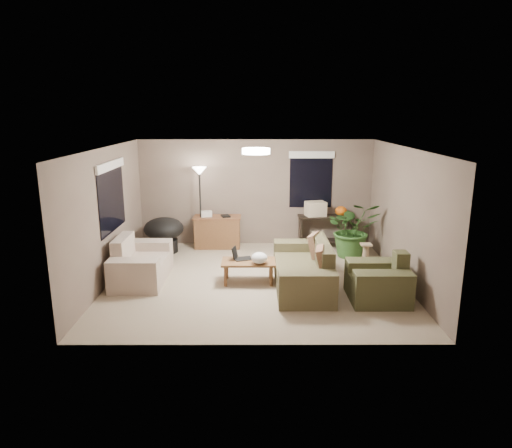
{
  "coord_description": "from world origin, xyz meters",
  "views": [
    {
      "loc": [
        -0.01,
        -8.2,
        3.13
      ],
      "look_at": [
        0.0,
        0.2,
        1.05
      ],
      "focal_mm": 32.0,
      "sensor_mm": 36.0,
      "label": 1
    }
  ],
  "objects_px": {
    "armchair": "(379,283)",
    "cat_scratching_post": "(365,257)",
    "coffee_table": "(249,264)",
    "loveseat": "(140,265)",
    "console_table": "(325,229)",
    "houseplant": "(353,235)",
    "desk": "(217,232)",
    "floor_lamp": "(200,181)",
    "papasan_chair": "(164,232)",
    "main_sofa": "(304,271)"
  },
  "relations": [
    {
      "from": "main_sofa",
      "to": "armchair",
      "type": "distance_m",
      "value": 1.34
    },
    {
      "from": "houseplant",
      "to": "desk",
      "type": "bearing_deg",
      "value": 166.92
    },
    {
      "from": "desk",
      "to": "armchair",
      "type": "bearing_deg",
      "value": -46.04
    },
    {
      "from": "loveseat",
      "to": "floor_lamp",
      "type": "distance_m",
      "value": 2.61
    },
    {
      "from": "armchair",
      "to": "loveseat",
      "type": "bearing_deg",
      "value": 167.45
    },
    {
      "from": "loveseat",
      "to": "console_table",
      "type": "relative_size",
      "value": 1.23
    },
    {
      "from": "loveseat",
      "to": "armchair",
      "type": "distance_m",
      "value": 4.39
    },
    {
      "from": "floor_lamp",
      "to": "cat_scratching_post",
      "type": "xyz_separation_m",
      "value": [
        3.53,
        -1.35,
        -1.38
      ]
    },
    {
      "from": "desk",
      "to": "console_table",
      "type": "xyz_separation_m",
      "value": [
        2.55,
        0.06,
        0.06
      ]
    },
    {
      "from": "armchair",
      "to": "console_table",
      "type": "height_order",
      "value": "armchair"
    },
    {
      "from": "papasan_chair",
      "to": "houseplant",
      "type": "relative_size",
      "value": 0.82
    },
    {
      "from": "loveseat",
      "to": "desk",
      "type": "xyz_separation_m",
      "value": [
        1.3,
        2.14,
        0.08
      ]
    },
    {
      "from": "loveseat",
      "to": "cat_scratching_post",
      "type": "distance_m",
      "value": 4.51
    },
    {
      "from": "floor_lamp",
      "to": "desk",
      "type": "bearing_deg",
      "value": 12.06
    },
    {
      "from": "loveseat",
      "to": "console_table",
      "type": "distance_m",
      "value": 4.44
    },
    {
      "from": "floor_lamp",
      "to": "loveseat",
      "type": "bearing_deg",
      "value": -114.09
    },
    {
      "from": "armchair",
      "to": "cat_scratching_post",
      "type": "bearing_deg",
      "value": 84.11
    },
    {
      "from": "houseplant",
      "to": "cat_scratching_post",
      "type": "relative_size",
      "value": 2.5
    },
    {
      "from": "loveseat",
      "to": "houseplant",
      "type": "xyz_separation_m",
      "value": [
        4.33,
        1.44,
        0.19
      ]
    },
    {
      "from": "main_sofa",
      "to": "console_table",
      "type": "bearing_deg",
      "value": 73.35
    },
    {
      "from": "console_table",
      "to": "coffee_table",
      "type": "bearing_deg",
      "value": -127.32
    },
    {
      "from": "coffee_table",
      "to": "floor_lamp",
      "type": "height_order",
      "value": "floor_lamp"
    },
    {
      "from": "armchair",
      "to": "papasan_chair",
      "type": "height_order",
      "value": "armchair"
    },
    {
      "from": "cat_scratching_post",
      "to": "coffee_table",
      "type": "bearing_deg",
      "value": -160.52
    },
    {
      "from": "floor_lamp",
      "to": "armchair",
      "type": "bearing_deg",
      "value": -41.91
    },
    {
      "from": "loveseat",
      "to": "main_sofa",
      "type": "bearing_deg",
      "value": -6.33
    },
    {
      "from": "floor_lamp",
      "to": "houseplant",
      "type": "height_order",
      "value": "floor_lamp"
    },
    {
      "from": "main_sofa",
      "to": "coffee_table",
      "type": "xyz_separation_m",
      "value": [
        -1.02,
        0.21,
        0.06
      ]
    },
    {
      "from": "coffee_table",
      "to": "console_table",
      "type": "xyz_separation_m",
      "value": [
        1.79,
        2.34,
        0.08
      ]
    },
    {
      "from": "console_table",
      "to": "houseplant",
      "type": "distance_m",
      "value": 0.91
    },
    {
      "from": "desk",
      "to": "papasan_chair",
      "type": "distance_m",
      "value": 1.24
    },
    {
      "from": "armchair",
      "to": "floor_lamp",
      "type": "bearing_deg",
      "value": 138.09
    },
    {
      "from": "console_table",
      "to": "floor_lamp",
      "type": "relative_size",
      "value": 0.68
    },
    {
      "from": "main_sofa",
      "to": "console_table",
      "type": "relative_size",
      "value": 1.69
    },
    {
      "from": "desk",
      "to": "houseplant",
      "type": "bearing_deg",
      "value": -13.08
    },
    {
      "from": "main_sofa",
      "to": "papasan_chair",
      "type": "height_order",
      "value": "main_sofa"
    },
    {
      "from": "coffee_table",
      "to": "desk",
      "type": "relative_size",
      "value": 0.91
    },
    {
      "from": "armchair",
      "to": "console_table",
      "type": "distance_m",
      "value": 3.19
    },
    {
      "from": "papasan_chair",
      "to": "houseplant",
      "type": "distance_m",
      "value": 4.23
    },
    {
      "from": "cat_scratching_post",
      "to": "loveseat",
      "type": "bearing_deg",
      "value": -170.94
    },
    {
      "from": "main_sofa",
      "to": "desk",
      "type": "distance_m",
      "value": 3.06
    },
    {
      "from": "console_table",
      "to": "papasan_chair",
      "type": "distance_m",
      "value": 3.76
    },
    {
      "from": "coffee_table",
      "to": "cat_scratching_post",
      "type": "relative_size",
      "value": 2.0
    },
    {
      "from": "main_sofa",
      "to": "papasan_chair",
      "type": "bearing_deg",
      "value": 144.45
    },
    {
      "from": "desk",
      "to": "papasan_chair",
      "type": "bearing_deg",
      "value": -163.13
    },
    {
      "from": "loveseat",
      "to": "houseplant",
      "type": "height_order",
      "value": "houseplant"
    },
    {
      "from": "coffee_table",
      "to": "console_table",
      "type": "height_order",
      "value": "console_table"
    },
    {
      "from": "papasan_chair",
      "to": "floor_lamp",
      "type": "distance_m",
      "value": 1.42
    },
    {
      "from": "loveseat",
      "to": "desk",
      "type": "relative_size",
      "value": 1.45
    },
    {
      "from": "loveseat",
      "to": "cat_scratching_post",
      "type": "bearing_deg",
      "value": 9.06
    }
  ]
}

